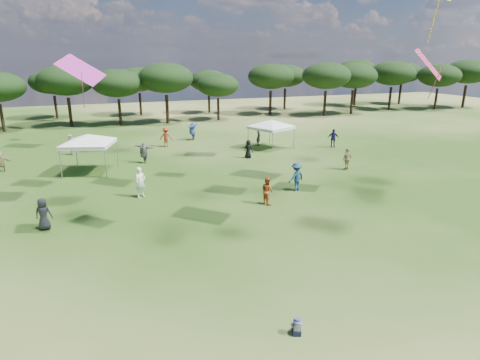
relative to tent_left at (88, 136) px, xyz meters
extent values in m
cylinder|color=black|center=(-9.32, 21.17, -1.19)|extent=(0.36, 0.36, 3.14)
cylinder|color=black|center=(-2.20, 22.68, -1.03)|extent=(0.40, 0.40, 3.46)
ellipsoid|color=black|center=(-2.20, 22.68, 2.78)|extent=(6.73, 6.73, 3.63)
cylinder|color=black|center=(3.61, 21.50, -1.16)|extent=(0.37, 0.37, 3.21)
ellipsoid|color=black|center=(3.61, 21.50, 2.37)|extent=(6.24, 6.24, 3.36)
cylinder|color=black|center=(9.44, 21.05, -0.98)|extent=(0.41, 0.41, 3.56)
ellipsoid|color=black|center=(9.44, 21.05, 2.93)|extent=(6.91, 6.91, 3.73)
cylinder|color=black|center=(16.38, 21.38, -1.32)|extent=(0.33, 0.33, 2.88)
ellipsoid|color=black|center=(16.38, 21.38, 1.85)|extent=(5.60, 5.60, 3.02)
cylinder|color=black|center=(25.15, 23.85, -1.04)|extent=(0.39, 0.39, 3.44)
ellipsoid|color=black|center=(25.15, 23.85, 2.74)|extent=(6.69, 6.69, 3.60)
cylinder|color=black|center=(31.96, 19.93, -1.00)|extent=(0.40, 0.40, 3.53)
ellipsoid|color=black|center=(31.96, 19.93, 2.89)|extent=(6.86, 6.86, 3.70)
cylinder|color=black|center=(36.83, 20.33, -1.03)|extent=(0.40, 0.40, 3.47)
ellipsoid|color=black|center=(36.83, 20.33, 2.78)|extent=(6.74, 6.74, 3.63)
cylinder|color=black|center=(45.41, 22.33, -0.98)|extent=(0.41, 0.41, 3.57)
ellipsoid|color=black|center=(45.41, 22.33, 2.95)|extent=(6.94, 6.94, 3.74)
cylinder|color=black|center=(52.52, 19.99, -1.09)|extent=(0.38, 0.38, 3.35)
ellipsoid|color=black|center=(52.52, 19.99, 2.60)|extent=(6.51, 6.51, 3.51)
cylinder|color=black|center=(59.03, 20.49, -0.93)|extent=(0.42, 0.42, 3.66)
ellipsoid|color=black|center=(59.03, 20.49, 3.09)|extent=(7.10, 7.10, 3.83)
cylinder|color=black|center=(-4.33, 30.19, -1.21)|extent=(0.36, 0.36, 3.11)
ellipsoid|color=black|center=(-4.33, 30.19, 2.22)|extent=(6.05, 6.05, 3.26)
cylinder|color=black|center=(7.01, 29.39, -1.16)|extent=(0.37, 0.37, 3.20)
ellipsoid|color=black|center=(7.01, 29.39, 2.36)|extent=(6.21, 6.21, 3.35)
cylinder|color=black|center=(17.01, 28.21, -1.27)|extent=(0.34, 0.34, 2.99)
ellipsoid|color=black|center=(17.01, 28.21, 2.03)|extent=(5.81, 5.81, 3.13)
cylinder|color=black|center=(29.80, 28.62, -1.11)|extent=(0.38, 0.38, 3.31)
ellipsoid|color=black|center=(29.80, 28.62, 2.53)|extent=(6.43, 6.43, 3.47)
cylinder|color=black|center=(43.49, 28.99, -0.95)|extent=(0.42, 0.42, 3.64)
ellipsoid|color=black|center=(43.49, 28.99, 3.05)|extent=(7.06, 7.06, 3.81)
cylinder|color=black|center=(52.59, 28.38, -1.03)|extent=(0.40, 0.40, 3.46)
ellipsoid|color=black|center=(52.59, 28.38, 2.77)|extent=(6.72, 6.72, 3.62)
cylinder|color=gray|center=(-1.97, -1.01, -1.66)|extent=(0.06, 0.06, 2.21)
cylinder|color=gray|center=(1.01, -1.97, -1.66)|extent=(0.06, 0.06, 2.21)
cylinder|color=gray|center=(-1.01, 1.97, -1.66)|extent=(0.06, 0.06, 2.21)
cylinder|color=gray|center=(1.97, 1.01, -1.66)|extent=(0.06, 0.06, 2.21)
cube|color=white|center=(0.00, 0.00, -0.60)|extent=(4.14, 4.14, 0.25)
pyramid|color=white|center=(0.00, 0.00, 0.12)|extent=(6.39, 6.39, 0.60)
cylinder|color=gray|center=(15.18, 0.97, -1.75)|extent=(0.06, 0.06, 2.02)
cylinder|color=gray|center=(17.95, 2.21, -1.75)|extent=(0.06, 0.06, 2.02)
cylinder|color=gray|center=(13.93, 3.75, -1.75)|extent=(0.06, 0.06, 2.02)
cylinder|color=gray|center=(16.71, 4.99, -1.75)|extent=(0.06, 0.06, 2.02)
cube|color=white|center=(15.94, 2.98, -0.79)|extent=(4.23, 4.23, 0.25)
pyramid|color=white|center=(15.94, 2.98, -0.07)|extent=(5.95, 5.95, 0.60)
cube|color=black|center=(5.91, -21.52, -2.67)|extent=(0.32, 0.32, 0.19)
cube|color=black|center=(5.89, -21.32, -2.71)|extent=(0.16, 0.24, 0.10)
cube|color=black|center=(6.05, -21.38, -2.71)|extent=(0.16, 0.24, 0.10)
cube|color=white|center=(5.91, -21.52, -2.46)|extent=(0.28, 0.24, 0.25)
cylinder|color=white|center=(5.79, -21.41, -2.46)|extent=(0.16, 0.25, 0.15)
cylinder|color=white|center=(6.07, -21.51, -2.46)|extent=(0.16, 0.25, 0.15)
sphere|color=#E0B293|center=(5.91, -21.52, -2.30)|extent=(0.17, 0.17, 0.17)
cone|color=#4C5BB2|center=(5.91, -21.52, -2.26)|extent=(0.28, 0.28, 0.03)
cylinder|color=#4C5BB2|center=(5.91, -21.52, -2.22)|extent=(0.18, 0.18, 0.07)
imported|color=#19164F|center=(21.66, 1.32, -1.89)|extent=(1.09, 0.91, 1.75)
imported|color=#333439|center=(15.30, 4.47, -1.92)|extent=(0.60, 0.72, 1.70)
imported|color=#2A2B2F|center=(-2.25, -10.09, -1.95)|extent=(0.90, 0.70, 1.63)
imported|color=silver|center=(-1.60, 6.41, -1.86)|extent=(1.06, 1.11, 1.81)
imported|color=#434348|center=(4.05, 1.42, -1.92)|extent=(1.76, 1.94, 1.68)
imported|color=#9A2E19|center=(6.80, 7.00, -1.83)|extent=(1.36, 1.02, 1.87)
imported|color=navy|center=(12.39, -8.95, -1.83)|extent=(1.36, 1.06, 1.86)
imported|color=#A08857|center=(-6.31, 2.37, -1.96)|extent=(1.54, 0.68, 1.60)
imported|color=navy|center=(9.91, 9.25, -1.81)|extent=(1.95, 2.22, 1.90)
imported|color=#A7451B|center=(9.67, -10.55, -1.96)|extent=(0.76, 0.90, 1.62)
imported|color=black|center=(12.59, 0.17, -1.99)|extent=(0.88, 0.89, 1.55)
imported|color=white|center=(2.86, -6.85, -1.81)|extent=(0.83, 0.74, 1.90)
imported|color=#9B8954|center=(18.35, -5.80, -1.93)|extent=(1.05, 0.67, 1.66)
plane|color=#BB2E55|center=(18.63, -12.32, 5.12)|extent=(2.69, 2.40, 1.81)
plane|color=#A82A8F|center=(0.20, -7.56, 4.86)|extent=(2.81, 2.40, 1.80)
camera|label=1|loc=(0.67, -30.81, 5.56)|focal=30.00mm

